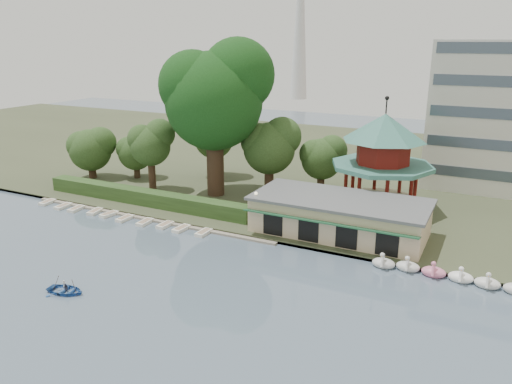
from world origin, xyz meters
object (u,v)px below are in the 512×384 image
Objects in this scene: dock at (148,217)px; pavilion at (383,152)px; big_tree at (216,93)px; rowboat_with_passengers at (65,288)px; boathouse at (339,215)px.

pavilion reaches higher than dock.
big_tree reaches higher than rowboat_with_passengers.
boathouse is 3.65× the size of rowboat_with_passengers.
pavilion is 38.12m from rowboat_with_passengers.
pavilion is (24.00, 14.80, 7.36)m from dock.
rowboat_with_passengers reaches higher than dock.
boathouse is 11.43m from pavilion.
dock is at bearing -148.34° from pavilion.
boathouse is 28.04m from rowboat_with_passengers.
pavilion is at bearing 78.72° from boathouse.
boathouse is 0.91× the size of big_tree.
pavilion is 2.65× the size of rowboat_with_passengers.
dock is at bearing -106.08° from big_tree.
big_tree reaches higher than dock.
dock is 2.52× the size of pavilion.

